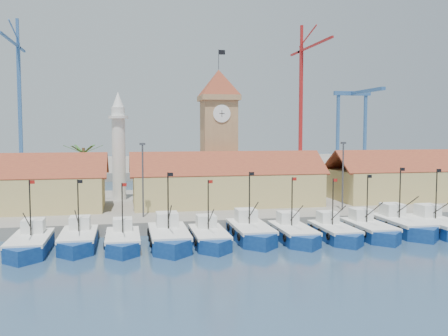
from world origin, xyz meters
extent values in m
plane|color=#1B3648|center=(0.00, 0.00, 0.00)|extent=(400.00, 400.00, 0.00)
cube|color=gray|center=(0.00, 24.00, 0.75)|extent=(140.00, 32.00, 1.50)
cube|color=gray|center=(0.00, 110.00, 1.00)|extent=(240.00, 80.00, 2.00)
cube|color=navy|center=(-23.42, 2.43, 0.51)|extent=(3.57, 8.07, 1.83)
cube|color=navy|center=(-23.42, -1.61, 0.51)|extent=(3.57, 3.57, 1.83)
cube|color=silver|center=(-23.42, 2.43, 1.43)|extent=(3.64, 8.30, 0.36)
cube|color=silver|center=(-23.42, 4.45, 2.24)|extent=(2.14, 2.24, 1.43)
cylinder|color=black|center=(-23.42, 2.94, 4.28)|extent=(0.14, 0.14, 5.71)
cube|color=#A5140F|center=(-23.16, 2.94, 6.93)|extent=(0.51, 0.02, 0.36)
cube|color=navy|center=(-18.92, 3.67, 0.50)|extent=(3.49, 7.89, 1.79)
cube|color=navy|center=(-18.92, -0.28, 0.50)|extent=(3.48, 3.48, 1.79)
cube|color=silver|center=(-18.92, 3.67, 1.39)|extent=(3.55, 8.11, 0.35)
cube|color=silver|center=(-18.92, 5.64, 2.19)|extent=(2.09, 2.19, 1.39)
cylinder|color=black|center=(-18.92, 4.17, 4.18)|extent=(0.14, 0.14, 5.58)
cube|color=black|center=(-18.67, 4.17, 6.77)|extent=(0.50, 0.02, 0.35)
cube|color=navy|center=(-14.43, 2.45, 0.48)|extent=(3.33, 7.54, 1.71)
cube|color=navy|center=(-14.43, -1.32, 0.48)|extent=(3.33, 3.33, 1.71)
cube|color=silver|center=(-14.43, 2.45, 1.33)|extent=(3.40, 7.75, 0.33)
cube|color=silver|center=(-14.43, 4.34, 2.09)|extent=(2.00, 2.09, 1.33)
cylinder|color=black|center=(-14.43, 2.93, 4.00)|extent=(0.13, 0.13, 5.33)
cube|color=#A5140F|center=(-14.19, 2.93, 6.47)|extent=(0.48, 0.02, 0.33)
cube|color=navy|center=(-9.72, 2.46, 0.55)|extent=(3.83, 8.67, 1.97)
cube|color=navy|center=(-9.72, -1.87, 0.55)|extent=(3.83, 3.83, 1.97)
cube|color=silver|center=(-9.72, 2.46, 1.53)|extent=(3.91, 8.91, 0.38)
cube|color=silver|center=(-9.72, 4.63, 2.41)|extent=(2.30, 2.41, 1.53)
cylinder|color=black|center=(-9.72, 3.01, 4.60)|extent=(0.15, 0.15, 6.13)
cube|color=black|center=(-9.44, 3.01, 7.45)|extent=(0.55, 0.02, 0.38)
cube|color=navy|center=(-5.50, 2.23, 0.49)|extent=(3.41, 7.72, 1.75)
cube|color=navy|center=(-5.50, -1.63, 0.49)|extent=(3.41, 3.41, 1.75)
cube|color=silver|center=(-5.50, 2.23, 1.36)|extent=(3.48, 7.94, 0.34)
cube|color=silver|center=(-5.50, 4.16, 2.14)|extent=(2.05, 2.14, 1.36)
cylinder|color=black|center=(-5.50, 2.72, 4.09)|extent=(0.14, 0.14, 5.46)
cube|color=#A5140F|center=(-5.25, 2.72, 6.63)|extent=(0.49, 0.02, 0.34)
cube|color=navy|center=(-0.63, 3.66, 0.53)|extent=(3.74, 8.46, 1.92)
cube|color=navy|center=(-0.63, -0.56, 0.53)|extent=(3.74, 3.74, 1.92)
cube|color=silver|center=(-0.63, 3.66, 1.49)|extent=(3.81, 8.69, 0.37)
cube|color=silver|center=(-0.63, 5.78, 2.35)|extent=(2.24, 2.35, 1.49)
cylinder|color=black|center=(-0.63, 4.20, 4.48)|extent=(0.15, 0.15, 5.98)
cube|color=black|center=(-0.36, 4.20, 7.26)|extent=(0.53, 0.02, 0.37)
cube|color=navy|center=(3.87, 2.38, 0.49)|extent=(3.46, 7.83, 1.78)
cube|color=navy|center=(3.87, -1.53, 0.49)|extent=(3.46, 3.46, 1.78)
cube|color=silver|center=(3.87, 2.38, 1.38)|extent=(3.53, 8.04, 0.35)
cube|color=silver|center=(3.87, 4.34, 2.17)|extent=(2.08, 2.17, 1.38)
cylinder|color=black|center=(3.87, 2.88, 4.15)|extent=(0.14, 0.14, 5.53)
cube|color=#A5140F|center=(4.12, 2.88, 6.72)|extent=(0.49, 0.02, 0.35)
cube|color=navy|center=(8.58, 2.21, 0.48)|extent=(3.35, 7.59, 1.72)
cube|color=navy|center=(8.58, -1.58, 0.48)|extent=(3.35, 3.35, 1.72)
cube|color=silver|center=(8.58, 2.21, 1.34)|extent=(3.42, 7.80, 0.34)
cube|color=silver|center=(8.58, 4.11, 2.11)|extent=(2.01, 2.11, 1.34)
cylinder|color=black|center=(8.58, 2.69, 4.02)|extent=(0.13, 0.13, 5.36)
cube|color=#A5140F|center=(8.82, 2.69, 6.51)|extent=(0.48, 0.02, 0.34)
cube|color=navy|center=(12.92, 2.56, 0.50)|extent=(3.51, 7.94, 1.81)
cube|color=navy|center=(12.92, -1.41, 0.50)|extent=(3.51, 3.51, 1.81)
cube|color=silver|center=(12.92, 2.56, 1.40)|extent=(3.58, 8.16, 0.35)
cube|color=silver|center=(12.92, 4.55, 2.21)|extent=(2.11, 2.21, 1.40)
cylinder|color=black|center=(12.92, 3.07, 4.21)|extent=(0.14, 0.14, 5.62)
cube|color=black|center=(13.17, 3.07, 6.82)|extent=(0.50, 0.02, 0.35)
cube|color=navy|center=(17.69, 3.69, 0.55)|extent=(3.84, 8.70, 1.98)
cube|color=navy|center=(17.69, -0.66, 0.55)|extent=(3.84, 3.84, 1.98)
cube|color=silver|center=(17.69, 3.69, 1.54)|extent=(3.92, 8.94, 0.38)
cube|color=silver|center=(17.69, 5.86, 2.42)|extent=(2.31, 2.42, 1.54)
cylinder|color=black|center=(17.69, 4.24, 4.61)|extent=(0.15, 0.15, 6.15)
cube|color=black|center=(17.96, 4.24, 7.47)|extent=(0.55, 0.02, 0.38)
cube|color=navy|center=(21.65, 2.50, 0.54)|extent=(3.78, 8.56, 1.95)
cube|color=silver|center=(21.65, 2.50, 1.51)|extent=(3.86, 8.80, 0.38)
cube|color=silver|center=(21.65, 4.64, 2.38)|extent=(2.27, 2.38, 1.51)
cylinder|color=black|center=(21.65, 3.04, 4.54)|extent=(0.15, 0.15, 6.05)
cube|color=black|center=(21.92, 3.04, 7.35)|extent=(0.54, 0.02, 0.38)
cube|color=tan|center=(0.00, 20.00, 3.75)|extent=(26.00, 10.00, 4.50)
cube|color=brown|center=(0.00, 17.50, 7.50)|extent=(27.04, 5.13, 3.21)
cube|color=brown|center=(0.00, 22.50, 7.50)|extent=(27.04, 5.13, 3.21)
cube|color=tan|center=(32.00, 20.00, 3.75)|extent=(30.00, 10.00, 4.50)
cube|color=brown|center=(32.00, 17.50, 7.50)|extent=(31.20, 5.13, 3.21)
cube|color=brown|center=(32.00, 22.50, 7.50)|extent=(31.20, 5.13, 3.21)
cube|color=tan|center=(0.00, 26.00, 9.00)|extent=(5.00, 5.00, 15.00)
cube|color=tan|center=(0.00, 26.00, 16.90)|extent=(5.80, 5.80, 0.80)
pyramid|color=brown|center=(0.00, 26.00, 19.20)|extent=(5.80, 5.80, 4.00)
cylinder|color=white|center=(0.00, 23.45, 14.50)|extent=(2.60, 0.15, 2.60)
cube|color=black|center=(0.00, 23.37, 14.50)|extent=(0.08, 0.02, 1.00)
cube|color=black|center=(0.00, 23.37, 14.50)|extent=(0.80, 0.02, 0.08)
cylinder|color=#3F3F44|center=(0.00, 26.00, 22.70)|extent=(0.10, 0.10, 3.00)
cube|color=black|center=(0.50, 26.00, 23.80)|extent=(1.00, 0.03, 0.70)
cylinder|color=silver|center=(-15.00, 28.00, 8.50)|extent=(2.00, 2.00, 14.00)
cylinder|color=silver|center=(-15.00, 28.00, 14.00)|extent=(3.00, 3.00, 0.40)
cone|color=silver|center=(-15.00, 28.00, 16.60)|extent=(1.80, 1.80, 2.40)
cylinder|color=brown|center=(-20.00, 26.00, 5.50)|extent=(0.44, 0.44, 8.00)
cube|color=#2B5D20|center=(-18.60, 26.00, 9.30)|extent=(2.80, 0.35, 1.18)
cube|color=#2B5D20|center=(-19.30, 27.21, 9.30)|extent=(1.71, 2.60, 1.18)
cube|color=#2B5D20|center=(-20.70, 27.21, 9.30)|extent=(1.71, 2.60, 1.18)
cube|color=#2B5D20|center=(-21.40, 26.00, 9.30)|extent=(2.80, 0.35, 1.18)
cube|color=#2B5D20|center=(-20.70, 24.79, 9.30)|extent=(1.71, 2.60, 1.18)
cube|color=#2B5D20|center=(-19.30, 24.79, 9.30)|extent=(1.71, 2.60, 1.18)
cylinder|color=#3F3F44|center=(-12.00, 12.00, 6.00)|extent=(0.20, 0.20, 9.00)
cube|color=#3F3F44|center=(-12.00, 12.00, 10.40)|extent=(0.70, 0.25, 0.25)
cylinder|color=#3F3F44|center=(14.00, 12.00, 6.00)|extent=(0.20, 0.20, 9.00)
cube|color=#3F3F44|center=(14.00, 12.00, 10.40)|extent=(0.70, 0.25, 0.25)
cube|color=#325F9B|center=(-44.37, 108.00, 19.76)|extent=(1.00, 1.00, 35.52)
cube|color=#325F9B|center=(-44.37, 98.29, 36.52)|extent=(0.60, 24.28, 0.60)
cube|color=#325F9B|center=(-44.37, 113.00, 36.52)|extent=(0.60, 10.00, 0.60)
cube|color=#325F9B|center=(-44.37, 108.00, 41.02)|extent=(0.80, 0.80, 7.00)
cube|color=#AB1A1A|center=(41.84, 105.00, 20.21)|extent=(1.00, 1.00, 36.42)
cube|color=#AB1A1A|center=(41.84, 94.08, 37.42)|extent=(0.60, 27.30, 0.60)
cube|color=#AB1A1A|center=(41.84, 110.00, 37.42)|extent=(0.60, 10.00, 0.60)
cube|color=#AB1A1A|center=(41.84, 105.00, 41.92)|extent=(0.80, 0.80, 7.00)
cube|color=#325F9B|center=(57.00, 110.00, 13.00)|extent=(0.90, 0.90, 22.00)
cube|color=#325F9B|center=(67.00, 110.00, 13.00)|extent=(0.90, 0.90, 22.00)
cube|color=#325F9B|center=(62.00, 110.00, 24.50)|extent=(13.00, 1.40, 1.40)
cube|color=#325F9B|center=(62.00, 100.00, 24.50)|extent=(1.40, 22.00, 1.00)
camera|label=1|loc=(-14.07, -48.96, 12.08)|focal=40.00mm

